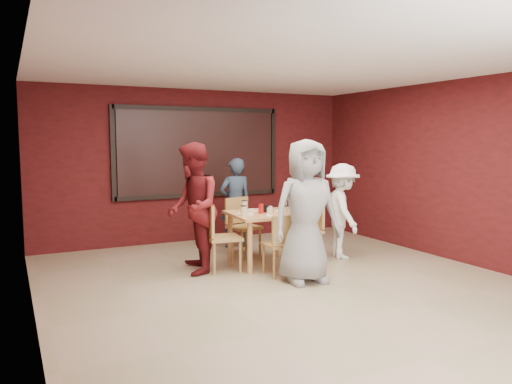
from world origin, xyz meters
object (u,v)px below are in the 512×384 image
dining_table (265,219)px  diner_front (306,211)px  chair_back (241,223)px  diner_left (193,208)px  chair_left (218,234)px  chair_right (312,226)px  diner_right (342,211)px  diner_back (235,203)px  chair_front (282,241)px

dining_table → diner_front: diner_front is taller
chair_back → diner_left: bearing=-145.8°
chair_back → chair_left: chair_left is taller
chair_right → dining_table: bearing=178.2°
dining_table → chair_right: size_ratio=1.13×
chair_back → chair_left: 1.11m
dining_table → chair_right: (0.83, -0.03, -0.16)m
chair_back → diner_right: diner_right is taller
chair_right → diner_right: 0.55m
diner_back → diner_right: size_ratio=1.04×
chair_left → chair_front: bearing=-43.0°
diner_right → dining_table: bearing=100.0°
chair_front → chair_right: size_ratio=0.92×
diner_back → chair_front: bearing=88.1°
diner_right → diner_back: bearing=55.2°
chair_left → diner_left: 0.51m
chair_left → diner_back: 1.66m
chair_right → diner_left: 1.98m
chair_right → chair_left: bearing=-179.6°
chair_left → diner_back: bearing=57.0°
chair_back → diner_right: (1.34, -0.93, 0.23)m
dining_table → diner_front: bearing=-86.4°
dining_table → diner_back: diner_back is taller
chair_back → chair_right: (0.85, -0.81, 0.01)m
chair_right → chair_back: bearing=136.4°
dining_table → diner_left: bearing=177.4°
diner_left → dining_table: bearing=101.8°
chair_back → diner_back: diner_back is taller
chair_front → diner_left: (-1.03, 0.73, 0.43)m
chair_back → diner_right: bearing=-34.6°
chair_left → diner_back: diner_back is taller
diner_back → diner_left: (-1.23, -1.29, 0.14)m
dining_table → chair_back: (-0.02, 0.79, -0.17)m
chair_right → diner_left: (-1.94, 0.08, 0.39)m
chair_left → diner_front: size_ratio=0.51×
dining_table → diner_left: (-1.11, 0.05, 0.23)m
chair_left → diner_right: (2.09, -0.10, 0.20)m
chair_back → chair_right: bearing=-43.6°
diner_back → diner_front: bearing=92.5°
diner_left → chair_back: bearing=138.5°
diner_front → diner_back: (0.06, 2.39, -0.16)m
chair_front → chair_back: (0.06, 1.47, 0.04)m
chair_left → chair_right: 1.60m
diner_right → chair_front: bearing=127.1°
chair_front → diner_right: 1.53m
chair_back → diner_left: 1.37m
chair_back → diner_left: diner_left is taller
chair_front → chair_left: chair_left is taller
chair_front → diner_left: size_ratio=0.47×
chair_front → chair_left: bearing=137.0°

